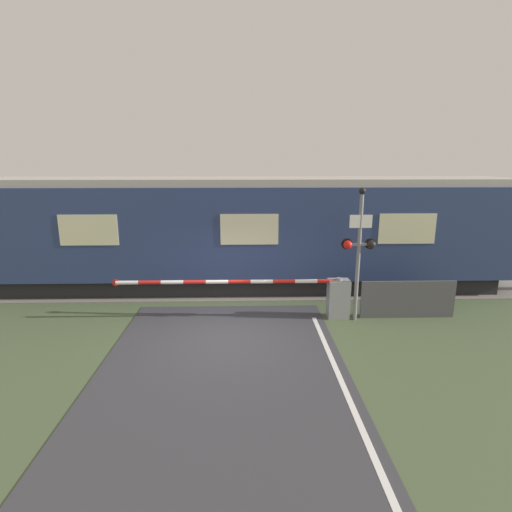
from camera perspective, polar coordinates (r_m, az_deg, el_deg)
ground_plane at (r=10.69m, az=-4.22°, el=-11.06°), size 80.00×80.00×0.00m
track_bed at (r=14.45m, az=-3.48°, el=-4.27°), size 36.00×3.20×0.13m
train at (r=13.96m, az=-1.00°, el=3.37°), size 18.12×2.89×3.86m
crossing_barrier at (r=11.60m, az=8.57°, el=-5.55°), size 6.70×0.44×1.20m
signal_post at (r=11.28m, az=14.50°, el=1.28°), size 0.95×0.26×3.74m
roadside_fence at (r=12.31m, az=20.87°, el=-5.82°), size 2.72×0.06×1.10m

